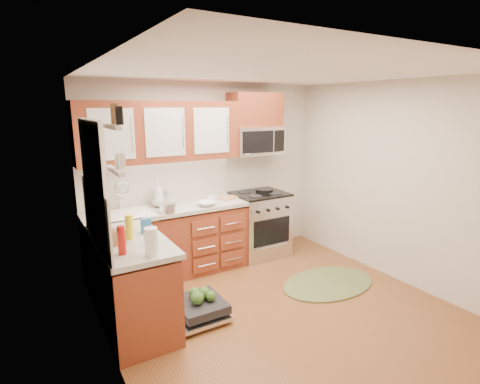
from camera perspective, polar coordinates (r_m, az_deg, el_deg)
floor at (r=4.35m, az=6.01°, el=-17.31°), size 3.50×3.50×0.00m
ceiling at (r=3.77m, az=6.95°, el=17.66°), size 3.50×3.50×0.00m
wall_back at (r=5.34m, az=-4.95°, el=2.82°), size 3.50×0.04×2.50m
wall_front at (r=2.76m, az=29.19°, el=-8.61°), size 3.50×0.04×2.50m
wall_left at (r=3.17m, az=-19.78°, el=-4.99°), size 0.04×3.50×2.50m
wall_right at (r=5.10m, az=22.34°, el=1.41°), size 0.04×3.50×2.50m
base_cabinet_back at (r=5.02m, az=-10.78°, el=-7.82°), size 2.05×0.60×0.85m
base_cabinet_left at (r=4.01m, az=-16.08°, el=-13.61°), size 0.60×1.25×0.85m
countertop_back at (r=4.86m, az=-10.97°, el=-2.61°), size 2.07×0.64×0.05m
countertop_left at (r=3.83m, az=-16.38°, el=-7.20°), size 0.64×1.27×0.05m
backsplash_back at (r=5.06m, az=-12.27°, el=1.56°), size 2.05×0.02×0.57m
backsplash_left at (r=3.68m, az=-21.12°, el=-3.30°), size 0.02×1.25×0.57m
upper_cabinets at (r=4.83m, az=-12.03°, el=9.00°), size 2.05×0.35×0.75m
cabinet_over_mw at (r=5.44m, az=2.31°, el=12.42°), size 0.76×0.35×0.47m
range at (r=5.58m, az=2.97°, el=-4.89°), size 0.76×0.64×0.95m
microwave at (r=5.44m, az=2.41°, el=7.83°), size 0.76×0.38×0.40m
sink at (r=4.73m, az=-16.84°, el=-4.64°), size 0.62×0.50×0.26m
dishwasher at (r=4.14m, az=-6.65°, el=-17.37°), size 0.70×0.60×0.20m
window at (r=3.58m, az=-21.49°, el=1.83°), size 0.03×1.05×1.05m
window_blind at (r=3.54m, az=-21.54°, el=7.12°), size 0.02×0.96×0.40m
shelf_upper at (r=2.70m, az=-18.97°, el=9.38°), size 0.04×0.40×0.03m
shelf_lower at (r=2.73m, az=-18.51°, el=3.09°), size 0.04×0.40×0.03m
rug at (r=4.97m, az=13.30°, el=-13.37°), size 1.50×1.27×0.02m
skillet at (r=5.51m, az=3.72°, el=0.23°), size 0.29×0.29×0.05m
stock_pot at (r=4.62m, az=-10.93°, el=-2.34°), size 0.23×0.23×0.12m
cutting_board at (r=5.23m, az=-1.68°, el=-0.89°), size 0.31×0.23×0.02m
canister at (r=4.99m, az=-11.59°, el=-0.87°), size 0.12×0.12×0.18m
paper_towel_roll at (r=3.33m, az=-13.37°, el=-7.37°), size 0.13×0.13×0.25m
mustard_bottle at (r=3.79m, az=-16.51°, el=-5.13°), size 0.09×0.09×0.24m
red_bottle at (r=3.42m, az=-17.60°, el=-7.03°), size 0.08×0.08×0.26m
wooden_box at (r=3.68m, az=-18.21°, el=-6.60°), size 0.15×0.12×0.14m
blue_carton at (r=3.93m, az=-14.13°, el=-5.00°), size 0.10×0.06×0.15m
bowl_a at (r=4.85m, az=-5.04°, el=-1.80°), size 0.29×0.29×0.06m
bowl_b at (r=4.92m, az=-11.60°, el=-1.56°), size 0.40×0.40×0.10m
cup at (r=5.00m, az=-4.26°, el=-1.06°), size 0.13×0.13×0.10m
soap_bottle_a at (r=4.92m, az=-12.31°, el=-0.27°), size 0.14×0.14×0.32m
soap_bottle_b at (r=3.83m, az=-19.41°, el=-5.59°), size 0.10×0.10×0.18m
soap_bottle_c at (r=4.12m, az=-20.20°, el=-4.56°), size 0.14×0.14×0.15m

